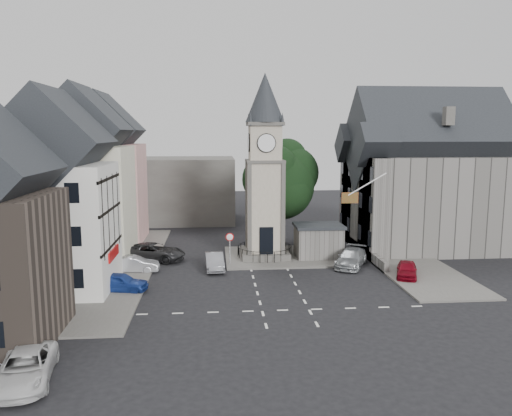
{
  "coord_description": "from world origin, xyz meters",
  "views": [
    {
      "loc": [
        -4.38,
        -35.57,
        11.18
      ],
      "look_at": [
        -1.02,
        5.0,
        5.0
      ],
      "focal_mm": 35.0,
      "sensor_mm": 36.0,
      "label": 1
    }
  ],
  "objects": [
    {
      "name": "central_island",
      "position": [
        1.5,
        8.0,
        0.08
      ],
      "size": [
        10.0,
        8.0,
        0.16
      ],
      "primitive_type": "cube",
      "color": "#595651",
      "rests_on": "ground"
    },
    {
      "name": "van_sw_white",
      "position": [
        -13.0,
        -13.67,
        0.69
      ],
      "size": [
        3.06,
        5.27,
        1.38
      ],
      "primitive_type": "imported",
      "rotation": [
        0.0,
        0.0,
        0.16
      ],
      "color": "silver",
      "rests_on": "ground"
    },
    {
      "name": "town_tree",
      "position": [
        2.0,
        13.0,
        6.97
      ],
      "size": [
        7.2,
        7.2,
        10.8
      ],
      "color": "black",
      "rests_on": "ground"
    },
    {
      "name": "stone_shelter",
      "position": [
        4.8,
        7.5,
        1.55
      ],
      "size": [
        4.3,
        3.3,
        3.08
      ],
      "color": "#5D5A56",
      "rests_on": "ground"
    },
    {
      "name": "backdrop_west",
      "position": [
        -12.0,
        28.0,
        4.0
      ],
      "size": [
        20.0,
        10.0,
        8.0
      ],
      "primitive_type": "cube",
      "color": "#4C4944",
      "rests_on": "ground"
    },
    {
      "name": "clock_tower",
      "position": [
        0.0,
        7.99,
        8.12
      ],
      "size": [
        4.86,
        4.86,
        16.25
      ],
      "color": "#4C4944",
      "rests_on": "ground"
    },
    {
      "name": "car_island_silver",
      "position": [
        -4.51,
        4.5,
        0.68
      ],
      "size": [
        1.71,
        4.22,
        1.36
      ],
      "primitive_type": "imported",
      "rotation": [
        0.0,
        0.0,
        0.07
      ],
      "color": "gray",
      "rests_on": "ground"
    },
    {
      "name": "pavement_east",
      "position": [
        12.0,
        8.0,
        0.07
      ],
      "size": [
        6.0,
        26.0,
        0.14
      ],
      "primitive_type": "cube",
      "color": "#595651",
      "rests_on": "ground"
    },
    {
      "name": "warning_sign_post",
      "position": [
        -3.2,
        5.43,
        2.03
      ],
      "size": [
        0.7,
        0.19,
        2.85
      ],
      "color": "black",
      "rests_on": "ground"
    },
    {
      "name": "ground",
      "position": [
        0.0,
        0.0,
        0.0
      ],
      "size": [
        120.0,
        120.0,
        0.0
      ],
      "primitive_type": "plane",
      "color": "black",
      "rests_on": "ground"
    },
    {
      "name": "car_west_silver",
      "position": [
        -10.98,
        4.15,
        0.66
      ],
      "size": [
        4.03,
        1.47,
        1.32
      ],
      "primitive_type": "imported",
      "rotation": [
        0.0,
        0.0,
        1.55
      ],
      "color": "#A8AAB0",
      "rests_on": "ground"
    },
    {
      "name": "pedestrian",
      "position": [
        11.5,
        9.11,
        0.8
      ],
      "size": [
        0.69,
        0.57,
        1.61
      ],
      "primitive_type": "imported",
      "rotation": [
        0.0,
        0.0,
        3.51
      ],
      "color": "beige",
      "rests_on": "ground"
    },
    {
      "name": "road_markings",
      "position": [
        0.0,
        -5.5,
        0.01
      ],
      "size": [
        20.0,
        8.0,
        0.01
      ],
      "primitive_type": "cube",
      "color": "silver",
      "rests_on": "ground"
    },
    {
      "name": "pavement_west",
      "position": [
        -12.5,
        6.0,
        0.07
      ],
      "size": [
        6.0,
        30.0,
        0.14
      ],
      "primitive_type": "cube",
      "color": "#595651",
      "rests_on": "ground"
    },
    {
      "name": "car_east_red",
      "position": [
        10.41,
        0.91,
        0.64
      ],
      "size": [
        2.77,
        4.02,
        1.27
      ],
      "primitive_type": "imported",
      "rotation": [
        0.0,
        0.0,
        -0.38
      ],
      "color": "maroon",
      "rests_on": "ground"
    },
    {
      "name": "flagpole",
      "position": [
        8.0,
        4.0,
        7.0
      ],
      "size": [
        3.68,
        0.1,
        2.74
      ],
      "color": "white",
      "rests_on": "ground"
    },
    {
      "name": "east_building",
      "position": [
        15.59,
        11.0,
        6.26
      ],
      "size": [
        14.4,
        11.4,
        12.6
      ],
      "color": "#5D5A56",
      "rests_on": "ground"
    },
    {
      "name": "car_west_blue",
      "position": [
        -11.2,
        -0.77,
        0.68
      ],
      "size": [
        4.22,
        2.32,
        1.36
      ],
      "primitive_type": "imported",
      "rotation": [
        0.0,
        0.0,
        1.38
      ],
      "color": "navy",
      "rests_on": "ground"
    },
    {
      "name": "terrace_cream",
      "position": [
        -15.5,
        8.0,
        6.58
      ],
      "size": [
        8.1,
        7.6,
        12.8
      ],
      "color": "beige",
      "rests_on": "ground"
    },
    {
      "name": "car_island_east",
      "position": [
        7.0,
        4.5,
        0.72
      ],
      "size": [
        4.09,
        5.37,
        1.45
      ],
      "primitive_type": "imported",
      "rotation": [
        0.0,
        0.0,
        -0.48
      ],
      "color": "#A0A4A7",
      "rests_on": "ground"
    },
    {
      "name": "car_west_grey",
      "position": [
        -9.82,
        7.79,
        0.77
      ],
      "size": [
        6.06,
        4.09,
        1.54
      ],
      "primitive_type": "imported",
      "rotation": [
        0.0,
        0.0,
        1.27
      ],
      "color": "#272729",
      "rests_on": "ground"
    },
    {
      "name": "terrace_tudor",
      "position": [
        -15.5,
        0.0,
        6.19
      ],
      "size": [
        8.1,
        7.6,
        12.0
      ],
      "color": "silver",
      "rests_on": "ground"
    },
    {
      "name": "east_boundary_wall",
      "position": [
        9.2,
        10.0,
        0.45
      ],
      "size": [
        0.4,
        16.0,
        0.9
      ],
      "primitive_type": "cube",
      "color": "#5D5A56",
      "rests_on": "ground"
    },
    {
      "name": "terrace_pink",
      "position": [
        -15.5,
        16.0,
        6.58
      ],
      "size": [
        8.1,
        7.6,
        12.8
      ],
      "color": "tan",
      "rests_on": "ground"
    }
  ]
}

